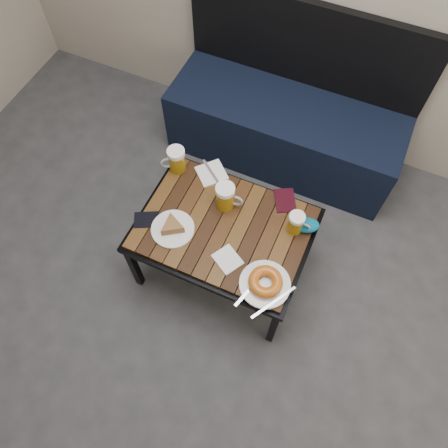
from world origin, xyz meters
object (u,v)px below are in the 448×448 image
at_px(plate_bagel, 265,283).
at_px(passport_burgundy, 285,200).
at_px(knit_pouch, 306,225).
at_px(cafe_table, 224,231).
at_px(beer_mug_right, 296,223).
at_px(bench, 286,124).
at_px(passport_navy, 147,220).
at_px(beer_mug_centre, 226,197).
at_px(plate_pie, 172,227).
at_px(beer_mug_left, 176,160).

height_order(plate_bagel, passport_burgundy, plate_bagel).
bearing_deg(knit_pouch, passport_burgundy, 143.64).
height_order(cafe_table, knit_pouch, knit_pouch).
distance_m(beer_mug_right, plate_bagel, 0.33).
xyz_separation_m(bench, beer_mug_right, (0.31, -0.79, 0.26)).
xyz_separation_m(beer_mug_right, knit_pouch, (0.05, 0.03, -0.03)).
height_order(passport_navy, passport_burgundy, same).
xyz_separation_m(bench, knit_pouch, (0.35, -0.76, 0.23)).
distance_m(beer_mug_centre, knit_pouch, 0.41).
distance_m(bench, plate_pie, 1.08).
bearing_deg(plate_bagel, passport_navy, 173.06).
xyz_separation_m(cafe_table, beer_mug_left, (-0.36, 0.22, 0.12)).
relative_size(bench, passport_burgundy, 10.15).
xyz_separation_m(bench, plate_bagel, (0.28, -1.11, 0.23)).
bearing_deg(passport_navy, plate_pie, 64.78).
bearing_deg(cafe_table, bench, 89.46).
xyz_separation_m(cafe_table, passport_navy, (-0.36, -0.12, 0.05)).
bearing_deg(plate_pie, passport_navy, -178.32).
bearing_deg(bench, cafe_table, -90.54).
height_order(bench, cafe_table, bench).
bearing_deg(beer_mug_left, plate_bagel, 112.61).
distance_m(bench, beer_mug_right, 0.88).
height_order(beer_mug_centre, plate_pie, beer_mug_centre).
bearing_deg(plate_bagel, bench, 104.14).
height_order(plate_pie, passport_navy, plate_pie).
bearing_deg(beer_mug_right, plate_pie, -158.42).
distance_m(bench, knit_pouch, 0.87).
height_order(cafe_table, plate_pie, plate_pie).
bearing_deg(plate_pie, beer_mug_centre, 52.84).
bearing_deg(passport_burgundy, plate_pie, -167.10).
xyz_separation_m(beer_mug_right, passport_burgundy, (-0.10, 0.13, -0.06)).
bearing_deg(beer_mug_centre, passport_navy, -152.04).
relative_size(bench, beer_mug_centre, 9.30).
bearing_deg(beer_mug_right, beer_mug_centre, 178.75).
relative_size(beer_mug_left, knit_pouch, 1.14).
xyz_separation_m(plate_bagel, passport_navy, (-0.65, 0.08, -0.02)).
bearing_deg(beer_mug_centre, bench, 77.74).
distance_m(beer_mug_centre, passport_navy, 0.40).
bearing_deg(beer_mug_left, passport_navy, 55.62).
height_order(beer_mug_left, beer_mug_right, beer_mug_left).
bearing_deg(beer_mug_centre, cafe_table, -78.58).
relative_size(cafe_table, beer_mug_left, 5.82).
bearing_deg(beer_mug_centre, passport_burgundy, 20.26).
bearing_deg(bench, beer_mug_centre, -93.68).
distance_m(cafe_table, beer_mug_centre, 0.17).
height_order(beer_mug_right, passport_navy, beer_mug_right).
distance_m(plate_pie, passport_burgundy, 0.57).
bearing_deg(passport_navy, beer_mug_left, 153.51).
xyz_separation_m(beer_mug_left, knit_pouch, (0.72, -0.06, -0.04)).
distance_m(bench, plate_bagel, 1.17).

